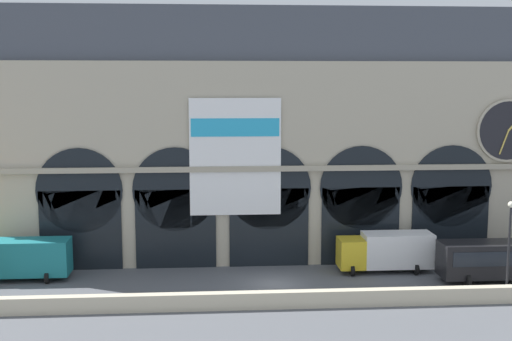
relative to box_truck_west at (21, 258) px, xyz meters
The scene contains 7 objects.
ground_plane 19.46m from the box_truck_west, ahead, with size 200.00×200.00×0.00m, color #54565B.
quay_parapet_wall 20.68m from the box_truck_west, 21.45° to the right, with size 90.00×0.70×1.14m, color beige.
station_building 21.68m from the box_truck_west, 15.10° to the left, with size 46.97×5.82×21.07m.
box_truck_west is the anchor object (origin of this frame).
box_truck_mideast 28.41m from the box_truck_west, ahead, with size 7.50×2.91×3.12m.
bus_east 37.28m from the box_truck_west, ahead, with size 11.00×3.25×3.10m.
street_lamp_quayside 35.82m from the box_truck_west, 10.90° to the right, with size 0.44×0.44×6.90m.
Camera 1 is at (-4.73, -46.30, 15.06)m, focal length 45.17 mm.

